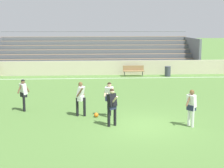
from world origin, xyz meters
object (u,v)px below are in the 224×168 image
Objects in this scene: player_white_on_ball at (23,92)px; player_white_pressing_high at (191,105)px; bleacher_stand at (95,53)px; bench_near_wall_gap at (133,70)px; player_white_trailing_run at (109,96)px; trash_bin at (168,71)px; soccer_ball at (96,115)px; player_white_deep_cover at (81,96)px; player_dark_overlapping at (112,104)px.

player_white_pressing_high is (7.91, -3.11, -0.00)m from player_white_on_ball.
bench_near_wall_gap is (3.19, -4.02, -1.06)m from bleacher_stand.
player_white_trailing_run is (-2.72, -12.16, 0.48)m from bench_near_wall_gap.
trash_bin is 13.55m from soccer_ball.
trash_bin is 13.86m from player_white_pressing_high.
player_white_deep_cover reaches higher than bench_near_wall_gap.
player_white_trailing_run reaches higher than bench_near_wall_gap.
bleacher_stand reaches higher than soccer_ball.
player_white_deep_cover is 1.03× the size of player_white_on_ball.
trash_bin is 0.50× the size of player_white_deep_cover.
trash_bin is 14.56m from player_dark_overlapping.
player_white_deep_cover is at bearing -21.37° from player_white_on_ball.
player_white_deep_cover reaches higher than player_white_trailing_run.
soccer_ball is at bearing -90.63° from bleacher_stand.
trash_bin reaches higher than soccer_ball.
player_dark_overlapping is at bearing -101.14° from bench_near_wall_gap.
player_dark_overlapping is (-2.69, -13.68, 0.47)m from bench_near_wall_gap.
soccer_ball is (-4.17, 1.70, -0.88)m from player_white_pressing_high.
player_white_deep_cover is 7.79× the size of soccer_ball.
player_white_pressing_high is (3.99, -17.97, -0.61)m from bleacher_stand.
player_white_trailing_run is 3.95m from player_white_pressing_high.
bleacher_stand is 11.11× the size of player_white_deep_cover.
trash_bin is at bearing -5.01° from bench_near_wall_gap.
soccer_ball is (-3.37, -12.25, -0.44)m from bench_near_wall_gap.
player_white_pressing_high is at bearing -86.72° from bench_near_wall_gap.
player_white_deep_cover reaches higher than player_white_pressing_high.
bleacher_stand is at bearing 75.24° from player_white_on_ball.
player_dark_overlapping reaches higher than trash_bin.
bleacher_stand is 16.20m from player_white_trailing_run.
bench_near_wall_gap is 1.06× the size of player_dark_overlapping.
bench_near_wall_gap is 8.18× the size of soccer_ball.
player_white_pressing_high is at bearing -21.46° from player_white_on_ball.
player_white_trailing_run reaches higher than player_white_pressing_high.
bleacher_stand reaches higher than player_white_on_ball.
player_white_deep_cover is 5.29m from player_white_pressing_high.
player_white_deep_cover reaches higher than soccer_ball.
player_white_trailing_run is 1.52m from player_dark_overlapping.
player_white_trailing_run is at bearing -102.63° from bench_near_wall_gap.
player_white_on_ball is 7.59× the size of soccer_ball.
player_dark_overlapping is at bearing -112.67° from trash_bin.
bench_near_wall_gap is at bearing 174.99° from trash_bin.
player_dark_overlapping is 1.82m from soccer_ball.
player_white_pressing_high is (3.49, -0.27, -0.02)m from player_dark_overlapping.
player_white_deep_cover is at bearing -93.31° from bleacher_stand.
trash_bin is 0.50× the size of player_dark_overlapping.
player_white_trailing_run is (-5.64, -11.90, 0.60)m from trash_bin.
bench_near_wall_gap is 1.08× the size of player_white_pressing_high.
trash_bin is at bearing 46.56° from player_white_on_ball.
player_white_trailing_run is at bearing -115.34° from trash_bin.
player_dark_overlapping reaches higher than bench_near_wall_gap.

